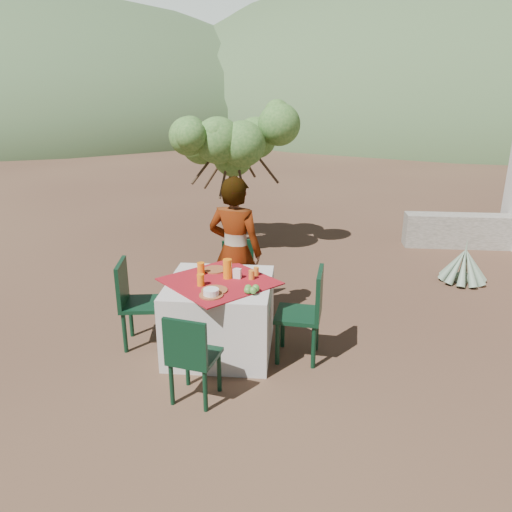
{
  "coord_description": "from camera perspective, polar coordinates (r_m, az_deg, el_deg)",
  "views": [
    {
      "loc": [
        0.56,
        -4.87,
        2.6
      ],
      "look_at": [
        0.1,
        0.03,
        0.89
      ],
      "focal_mm": 35.0,
      "sensor_mm": 36.0,
      "label": 1
    }
  ],
  "objects": [
    {
      "name": "chair_right",
      "position": [
        4.89,
        5.81,
        -6.19
      ],
      "size": [
        0.47,
        0.47,
        0.94
      ],
      "rotation": [
        0.0,
        0.0,
        4.61
      ],
      "color": "black",
      "rests_on": "ground"
    },
    {
      "name": "jar_right",
      "position": [
        5.04,
        0.03,
        -1.76
      ],
      "size": [
        0.05,
        0.05,
        0.09
      ],
      "primitive_type": "cylinder",
      "color": "orange",
      "rests_on": "table"
    },
    {
      "name": "chair_far",
      "position": [
        6.0,
        -1.9,
        -1.81
      ],
      "size": [
        0.48,
        0.48,
        0.83
      ],
      "rotation": [
        0.0,
        0.0,
        0.3
      ],
      "color": "black",
      "rests_on": "ground"
    },
    {
      "name": "glass_far",
      "position": [
        5.09,
        -6.32,
        -1.43
      ],
      "size": [
        0.08,
        0.08,
        0.12
      ],
      "primitive_type": "cylinder",
      "color": "orange",
      "rests_on": "table"
    },
    {
      "name": "plate_near",
      "position": [
        4.69,
        -4.78,
        -3.93
      ],
      "size": [
        0.25,
        0.25,
        0.01
      ],
      "primitive_type": "cylinder",
      "color": "brown",
      "rests_on": "table"
    },
    {
      "name": "jar_left",
      "position": [
        4.94,
        -0.51,
        -2.16
      ],
      "size": [
        0.06,
        0.06,
        0.09
      ],
      "primitive_type": "cylinder",
      "color": "orange",
      "rests_on": "table"
    },
    {
      "name": "shrub_tree",
      "position": [
        7.84,
        -2.12,
        12.01
      ],
      "size": [
        1.75,
        1.72,
        2.06
      ],
      "color": "#402D20",
      "rests_on": "ground"
    },
    {
      "name": "agave",
      "position": [
        7.41,
        22.66,
        -1.05
      ],
      "size": [
        0.65,
        0.63,
        0.69
      ],
      "rotation": [
        0.0,
        0.0,
        -0.03
      ],
      "color": "gray",
      "rests_on": "ground"
    },
    {
      "name": "chair_left",
      "position": [
        5.27,
        -13.71,
        -4.84
      ],
      "size": [
        0.48,
        0.48,
        0.92
      ],
      "rotation": [
        0.0,
        0.0,
        1.72
      ],
      "color": "black",
      "rests_on": "ground"
    },
    {
      "name": "table",
      "position": [
        5.08,
        -4.12,
        -6.82
      ],
      "size": [
        1.3,
        1.3,
        0.76
      ],
      "color": "silver",
      "rests_on": "ground"
    },
    {
      "name": "white_bowl",
      "position": [
        4.58,
        -5.15,
        -4.1
      ],
      "size": [
        0.15,
        0.15,
        0.05
      ],
      "primitive_type": "cylinder",
      "color": "white",
      "rests_on": "bowl_plate"
    },
    {
      "name": "napkin_holder",
      "position": [
        4.97,
        -2.16,
        -2.0
      ],
      "size": [
        0.09,
        0.06,
        0.1
      ],
      "primitive_type": "cube",
      "rotation": [
        0.0,
        0.0,
        -0.21
      ],
      "color": "white",
      "rests_on": "table"
    },
    {
      "name": "bowl_plate",
      "position": [
        4.59,
        -5.14,
        -4.48
      ],
      "size": [
        0.22,
        0.22,
        0.01
      ],
      "primitive_type": "cylinder",
      "color": "brown",
      "rests_on": "table"
    },
    {
      "name": "ground",
      "position": [
        5.55,
        -1.06,
        -8.82
      ],
      "size": [
        160.0,
        160.0,
        0.0
      ],
      "primitive_type": "plane",
      "color": "#3A241A",
      "rests_on": "ground"
    },
    {
      "name": "chair_near",
      "position": [
        4.27,
        -7.43,
        -11.16
      ],
      "size": [
        0.45,
        0.45,
        0.82
      ],
      "rotation": [
        0.0,
        0.0,
        2.92
      ],
      "color": "black",
      "rests_on": "ground"
    },
    {
      "name": "hill_far_center",
      "position": [
        57.11,
        0.79,
        16.54
      ],
      "size": [
        60.0,
        60.0,
        24.0
      ],
      "primitive_type": "ellipsoid",
      "color": "slate",
      "rests_on": "ground"
    },
    {
      "name": "person",
      "position": [
        5.5,
        -2.39,
        0.47
      ],
      "size": [
        0.7,
        0.55,
        1.69
      ],
      "primitive_type": "imported",
      "rotation": [
        0.0,
        0.0,
        2.88
      ],
      "color": "#8C6651",
      "rests_on": "ground"
    },
    {
      "name": "glass_near",
      "position": [
        4.81,
        -6.34,
        -2.73
      ],
      "size": [
        0.07,
        0.07,
        0.12
      ],
      "primitive_type": "cylinder",
      "color": "orange",
      "rests_on": "table"
    },
    {
      "name": "fruit_cluster",
      "position": [
        4.63,
        -0.55,
        -3.81
      ],
      "size": [
        0.14,
        0.13,
        0.07
      ],
      "color": "#4E8F34",
      "rests_on": "table"
    },
    {
      "name": "juice_pitcher",
      "position": [
        4.96,
        -3.28,
        -1.46
      ],
      "size": [
        0.09,
        0.09,
        0.2
      ],
      "primitive_type": "cylinder",
      "color": "orange",
      "rests_on": "table"
    },
    {
      "name": "hill_near_left",
      "position": [
        39.59,
        -23.35,
        13.88
      ],
      "size": [
        40.0,
        40.0,
        16.0
      ],
      "primitive_type": "ellipsoid",
      "color": "#3A542F",
      "rests_on": "ground"
    },
    {
      "name": "hill_near_right",
      "position": [
        42.52,
        21.65,
        14.36
      ],
      "size": [
        48.0,
        48.0,
        20.0
      ],
      "primitive_type": "ellipsoid",
      "color": "#3A542F",
      "rests_on": "ground"
    },
    {
      "name": "stone_wall",
      "position": [
        9.11,
        24.66,
        2.58
      ],
      "size": [
        2.6,
        0.35,
        0.55
      ],
      "primitive_type": "cube",
      "color": "gray",
      "rests_on": "ground"
    },
    {
      "name": "plate_far",
      "position": [
        5.2,
        -4.73,
        -1.56
      ],
      "size": [
        0.24,
        0.24,
        0.01
      ],
      "primitive_type": "cylinder",
      "color": "brown",
      "rests_on": "table"
    }
  ]
}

